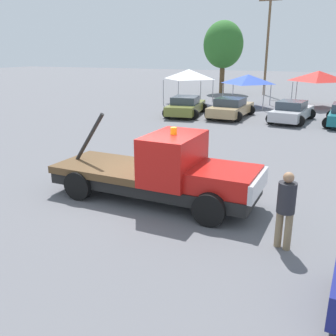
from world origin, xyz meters
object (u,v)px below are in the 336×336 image
tow_truck (164,172)px  tree_left (223,45)px  parked_car_tan (231,108)px  canopy_tent_white (189,74)px  parked_car_silver (292,112)px  canopy_tent_red (319,76)px  person_near_truck (286,205)px  canopy_tent_blue (248,79)px  parked_car_olive (186,106)px  utility_pole (268,40)px

tow_truck → tree_left: (-7.05, 30.29, 4.04)m
parked_car_tan → canopy_tent_white: 7.83m
parked_car_tan → parked_car_silver: size_ratio=0.99×
canopy_tent_white → canopy_tent_red: 10.32m
tow_truck → canopy_tent_white: size_ratio=1.90×
person_near_truck → canopy_tent_red: 24.36m
tow_truck → canopy_tent_blue: size_ratio=1.96×
parked_car_olive → canopy_tent_blue: (2.94, 6.04, 1.54)m
canopy_tent_blue → canopy_tent_white: bearing=-179.8°
canopy_tent_blue → canopy_tent_red: 5.46m
tow_truck → canopy_tent_red: 23.10m
canopy_tent_red → tree_left: size_ratio=0.47×
canopy_tent_white → canopy_tent_blue: size_ratio=1.03×
parked_car_tan → parked_car_silver: (3.96, 0.02, -0.00)m
canopy_tent_red → parked_car_tan: bearing=-123.5°
parked_car_olive → person_near_truck: bearing=-160.0°
parked_car_olive → canopy_tent_blue: size_ratio=1.53×
parked_car_tan → parked_car_silver: same height
tow_truck → parked_car_olive: bearing=110.7°
parked_car_tan → tree_left: size_ratio=0.64×
parked_car_tan → tree_left: tree_left is taller
parked_car_silver → parked_car_olive: bearing=101.3°
person_near_truck → parked_car_silver: size_ratio=0.38×
tow_truck → parked_car_olive: tow_truck is taller
parked_car_silver → canopy_tent_blue: 7.11m
tow_truck → utility_pole: 30.83m
tow_truck → parked_car_silver: tow_truck is taller
parked_car_silver → canopy_tent_white: (-9.14, 5.57, 1.81)m
canopy_tent_blue → utility_pole: 9.96m
parked_car_tan → canopy_tent_white: bearing=45.6°
parked_car_tan → canopy_tent_blue: 5.82m
parked_car_silver → utility_pole: utility_pole is taller
person_near_truck → utility_pole: size_ratio=0.18×
canopy_tent_white → canopy_tent_blue: 5.04m
person_near_truck → tow_truck: bearing=-93.0°
person_near_truck → canopy_tent_blue: (-5.85, 22.41, 1.14)m
tree_left → utility_pole: bearing=1.3°
parked_car_tan → parked_car_silver: bearing=-87.0°
tow_truck → canopy_tent_white: (-7.25, 20.95, 1.55)m
tow_truck → parked_car_tan: size_ratio=1.35×
tow_truck → canopy_tent_red: size_ratio=1.83×
tow_truck → tree_left: size_ratio=0.86×
person_near_truck → canopy_tent_white: 24.93m
canopy_tent_blue → tree_left: tree_left is taller
person_near_truck → parked_car_olive: (-8.78, 16.37, -0.40)m
tree_left → canopy_tent_white: bearing=-91.3°
parked_car_olive → canopy_tent_blue: canopy_tent_blue is taller
canopy_tent_red → tow_truck: bearing=-97.2°
parked_car_tan → utility_pole: 15.77m
canopy_tent_blue → parked_car_tan: bearing=-88.4°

